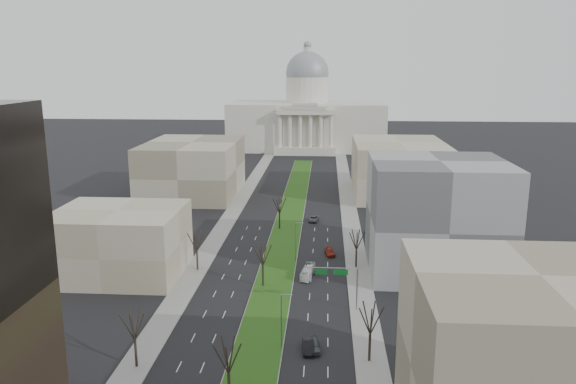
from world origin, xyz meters
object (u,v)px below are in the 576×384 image
at_px(car_grey_near, 313,345).
at_px(box_van, 308,272).
at_px(car_red, 330,252).
at_px(car_black, 308,346).
at_px(car_grey_far, 314,219).

distance_m(car_grey_near, box_van, 30.98).
xyz_separation_m(car_red, box_van, (-4.68, -14.08, 0.38)).
relative_size(car_black, car_grey_far, 0.96).
bearing_deg(box_van, car_grey_far, 98.68).
bearing_deg(car_red, car_black, -103.26).
distance_m(car_red, car_grey_far, 28.93).
height_order(car_black, box_van, box_van).
height_order(car_grey_near, box_van, box_van).
bearing_deg(car_black, car_grey_near, 21.93).
bearing_deg(car_grey_near, box_van, 86.33).
height_order(car_grey_near, car_black, car_grey_near).
bearing_deg(car_grey_far, car_black, -83.12).
relative_size(car_grey_near, car_black, 1.00).
height_order(car_grey_far, box_van, box_van).
xyz_separation_m(car_black, car_grey_far, (-0.86, 73.97, -0.10)).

